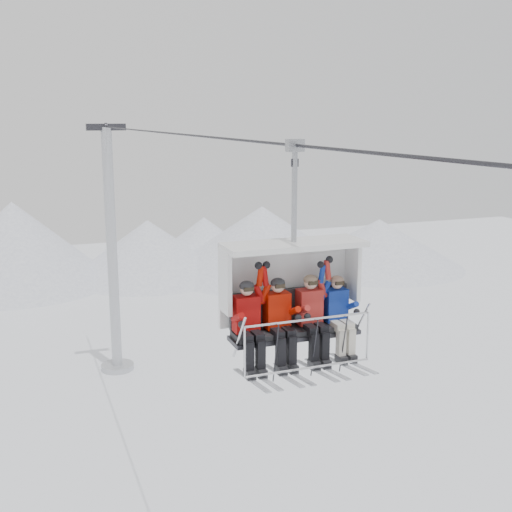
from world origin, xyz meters
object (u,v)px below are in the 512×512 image
object	(u,v)px
chairlift_carrier	(290,287)
skier_center_left	(279,318)
skier_far_right	(338,313)
skier_center_right	(312,314)
skier_far_left	(248,322)
lift_tower_right	(113,269)

from	to	relation	value
chairlift_carrier	skier_center_left	world-z (taller)	chairlift_carrier
skier_far_right	skier_center_right	bearing A→B (deg)	179.24
skier_center_left	skier_center_right	distance (m)	0.65
chairlift_carrier	skier_far_right	bearing A→B (deg)	-20.20
chairlift_carrier	skier_far_right	world-z (taller)	chairlift_carrier
skier_far_left	skier_center_left	bearing A→B (deg)	0.01
skier_far_left	skier_far_right	bearing A→B (deg)	-0.23
skier_center_left	chairlift_carrier	bearing A→B (deg)	41.30
skier_center_left	skier_far_right	distance (m)	1.19
skier_far_left	skier_center_right	distance (m)	1.24
chairlift_carrier	skier_center_right	xyz separation A→B (m)	(0.30, -0.30, -0.48)
skier_far_left	skier_center_right	world-z (taller)	skier_center_right
skier_center_left	skier_far_right	xyz separation A→B (m)	(1.19, -0.01, -0.03)
lift_tower_right	chairlift_carrier	bearing A→B (deg)	-90.00
skier_far_right	chairlift_carrier	bearing A→B (deg)	159.80
skier_center_left	lift_tower_right	bearing A→B (deg)	89.18
skier_far_left	skier_center_left	size ratio (longest dim) A/B	1.00
chairlift_carrier	skier_center_right	bearing A→B (deg)	-45.13
chairlift_carrier	skier_center_left	size ratio (longest dim) A/B	2.28
skier_center_left	skier_center_right	bearing A→B (deg)	0.00
chairlift_carrier	skier_far_left	distance (m)	1.09
lift_tower_right	skier_far_left	xyz separation A→B (m)	(-0.94, -24.10, 4.47)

